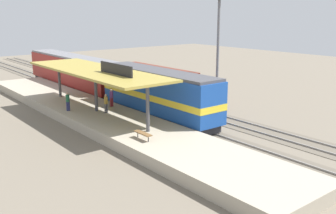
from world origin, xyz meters
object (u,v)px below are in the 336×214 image
freight_car (155,83)px  person_boarding (111,97)px  locomotive (158,94)px  person_walking (68,100)px  passenger_carriage_single (72,72)px  light_mast (219,25)px  person_waiting (106,102)px  platform_bench (143,133)px

freight_car → person_boarding: bearing=-159.1°
locomotive → person_walking: (-6.58, 4.93, -0.56)m
passenger_carriage_single → person_walking: bearing=-116.7°
locomotive → person_boarding: locomotive is taller
light_mast → person_boarding: (-10.45, 3.67, -6.54)m
light_mast → person_boarding: size_ratio=6.84×
person_walking → person_waiting: bearing=-51.1°
light_mast → passenger_carriage_single: bearing=113.6°
light_mast → person_boarding: 12.87m
person_walking → platform_bench: bearing=-87.0°
locomotive → freight_car: bearing=55.1°
person_walking → person_boarding: same height
person_boarding → passenger_carriage_single: bearing=79.4°
locomotive → light_mast: (7.80, 0.15, 5.99)m
freight_car → light_mast: 9.64m
passenger_carriage_single → light_mast: 20.40m
person_waiting → freight_car: bearing=27.1°
light_mast → person_waiting: size_ratio=6.84×
freight_car → person_boarding: 7.76m
light_mast → person_walking: bearing=161.6°
platform_bench → passenger_carriage_single: (6.00, 24.14, 0.97)m
freight_car → person_boarding: size_ratio=7.02×
platform_bench → person_waiting: person_waiting is taller
person_walking → locomotive: bearing=-36.8°
person_walking → person_boarding: bearing=-15.7°
passenger_carriage_single → person_boarding: bearing=-100.6°
passenger_carriage_single → person_waiting: bearing=-105.0°
light_mast → person_waiting: light_mast is taller
locomotive → person_walking: 8.24m
light_mast → person_walking: light_mast is taller
freight_car → person_walking: (-11.18, -1.66, -0.12)m
locomotive → light_mast: light_mast is taller
person_waiting → locomotive: bearing=-25.7°
platform_bench → person_boarding: size_ratio=0.99×
passenger_carriage_single → light_mast: (7.80, -17.85, 6.08)m
light_mast → person_waiting: (-12.06, 1.90, -6.54)m
person_boarding → locomotive: bearing=-55.2°
platform_bench → person_boarding: (3.35, 9.96, 0.51)m
light_mast → platform_bench: bearing=-155.5°
locomotive → person_waiting: (-4.26, 2.05, -0.56)m
platform_bench → person_boarding: 10.52m
passenger_carriage_single → light_mast: light_mast is taller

